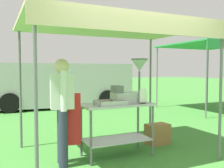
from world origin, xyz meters
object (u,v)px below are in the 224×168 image
object	(u,v)px
donut_fryer	(131,86)
donut_tray	(110,103)
donut_cart	(117,118)
supply_crate	(157,134)
stall_canopy	(115,30)
vendor	(63,106)
van_silver	(58,84)
menu_sign	(143,97)
neighbour_tent	(209,47)

from	to	relation	value
donut_fryer	donut_tray	bearing A→B (deg)	-167.30
donut_cart	donut_tray	xyz separation A→B (m)	(-0.16, -0.08, 0.26)
supply_crate	stall_canopy	bearing A→B (deg)	-170.55
vendor	van_silver	world-z (taller)	van_silver
stall_canopy	menu_sign	world-z (taller)	stall_canopy
stall_canopy	van_silver	size ratio (longest dim) A/B	0.53
stall_canopy	donut_tray	bearing A→B (deg)	-131.78
stall_canopy	donut_fryer	xyz separation A→B (m)	(0.28, -0.08, -0.94)
vendor	supply_crate	distance (m)	2.07
donut_cart	donut_tray	bearing A→B (deg)	-153.18
donut_tray	neighbour_tent	size ratio (longest dim) A/B	0.16
donut_cart	menu_sign	world-z (taller)	menu_sign
donut_cart	neighbour_tent	bearing A→B (deg)	30.40
vendor	menu_sign	bearing A→B (deg)	-7.07
donut_tray	menu_sign	size ratio (longest dim) A/B	1.84
donut_cart	donut_fryer	distance (m)	0.60
donut_cart	donut_fryer	world-z (taller)	donut_fryer
donut_tray	stall_canopy	bearing A→B (deg)	48.22
donut_fryer	neighbour_tent	distance (m)	5.85
stall_canopy	menu_sign	size ratio (longest dim) A/B	12.12
donut_cart	menu_sign	bearing A→B (deg)	-23.85
menu_sign	donut_tray	bearing A→B (deg)	170.40
donut_tray	neighbour_tent	xyz separation A→B (m)	(5.33, 3.11, 1.38)
donut_tray	van_silver	size ratio (longest dim) A/B	0.08
donut_fryer	menu_sign	world-z (taller)	donut_fryer
menu_sign	supply_crate	xyz separation A→B (m)	(0.61, 0.44, -0.80)
menu_sign	donut_cart	bearing A→B (deg)	156.15
donut_tray	supply_crate	world-z (taller)	donut_tray
donut_tray	vendor	size ratio (longest dim) A/B	0.29
neighbour_tent	menu_sign	bearing A→B (deg)	-146.10
donut_tray	supply_crate	size ratio (longest dim) A/B	1.01
donut_fryer	supply_crate	distance (m)	1.25
donut_tray	menu_sign	world-z (taller)	menu_sign
stall_canopy	donut_fryer	world-z (taller)	stall_canopy
stall_canopy	vendor	size ratio (longest dim) A/B	1.89
stall_canopy	neighbour_tent	world-z (taller)	neighbour_tent
menu_sign	donut_fryer	bearing A→B (deg)	120.67
donut_fryer	menu_sign	distance (m)	0.29
menu_sign	van_silver	xyz separation A→B (m)	(-0.01, 6.27, -0.11)
donut_cart	van_silver	size ratio (longest dim) A/B	0.21
van_silver	neighbour_tent	bearing A→B (deg)	-32.61
stall_canopy	van_silver	bearing A→B (deg)	86.37
donut_tray	supply_crate	distance (m)	1.41
stall_canopy	van_silver	world-z (taller)	stall_canopy
stall_canopy	supply_crate	distance (m)	2.18
donut_fryer	neighbour_tent	bearing A→B (deg)	31.66
van_silver	vendor	bearing A→B (deg)	-102.03
supply_crate	donut_tray	bearing A→B (deg)	-163.46
supply_crate	neighbour_tent	world-z (taller)	neighbour_tent
supply_crate	menu_sign	bearing A→B (deg)	-144.28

